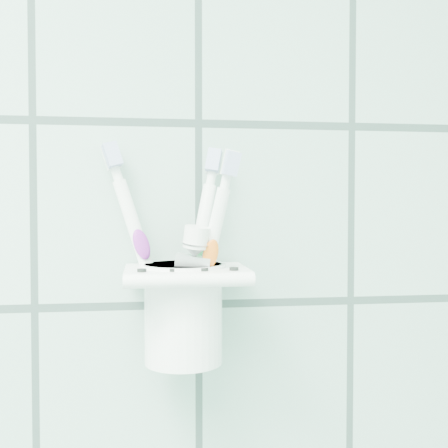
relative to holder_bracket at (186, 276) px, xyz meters
name	(u,v)px	position (x,y,z in m)	size (l,w,h in m)	color
holder_bracket	(186,276)	(0.00, 0.00, 0.00)	(0.12, 0.10, 0.04)	white
cup	(183,309)	(0.00, 0.00, -0.03)	(0.08, 0.08, 0.10)	white
toothbrush_pink	(175,241)	(-0.01, 0.01, 0.03)	(0.07, 0.04, 0.22)	white
toothbrush_blue	(178,247)	(-0.01, -0.01, 0.03)	(0.05, 0.05, 0.21)	white
toothbrush_orange	(186,251)	(0.00, -0.01, 0.02)	(0.05, 0.03, 0.20)	white
toothpaste_tube	(183,281)	(0.00, -0.01, 0.00)	(0.04, 0.04, 0.13)	silver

